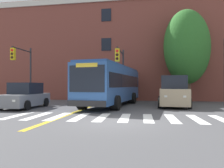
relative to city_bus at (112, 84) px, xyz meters
name	(u,v)px	position (x,y,z in m)	size (l,w,h in m)	color
ground_plane	(115,122)	(1.49, -7.95, -1.77)	(120.00, 120.00, 0.00)	#4C4C4F
crosswalk	(136,118)	(2.37, -6.61, -1.76)	(13.52, 3.59, 0.01)	white
lane_line_yellow_inner	(109,100)	(-1.59, 7.39, -1.77)	(0.12, 36.00, 0.01)	gold
lane_line_yellow_outer	(111,100)	(-1.43, 7.39, -1.77)	(0.12, 36.00, 0.01)	gold
city_bus	(112,84)	(0.00, 0.00, 0.00)	(3.81, 10.94, 3.23)	#2D5699
car_grey_near_lane	(25,97)	(-5.95, -3.03, -0.93)	(2.22, 4.66, 1.85)	slate
car_tan_far_lane	(173,92)	(4.86, -0.22, -0.64)	(2.52, 4.95, 2.38)	tan
traffic_light_far_corner	(23,65)	(-8.33, 0.56, 1.79)	(0.39, 3.24, 5.29)	#28282D
traffic_light_overhead	(121,65)	(0.54, 1.45, 1.69)	(0.34, 4.36, 5.11)	#28282D
street_tree_curbside_large	(187,47)	(6.66, 4.57, 3.64)	(6.39, 6.41, 9.09)	#4C3D2D
building_facade	(113,53)	(-1.70, 10.54, 4.11)	(38.70, 9.04, 11.75)	brown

